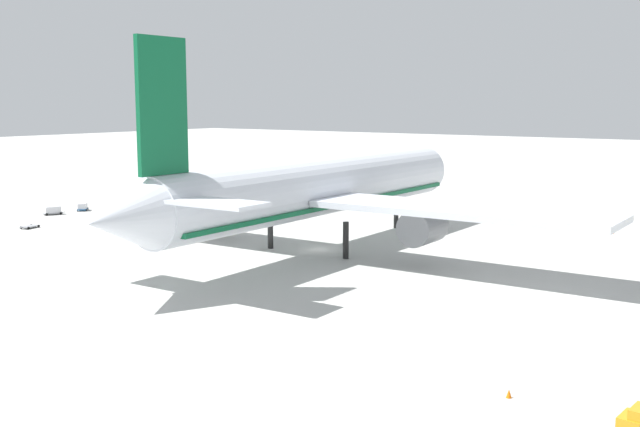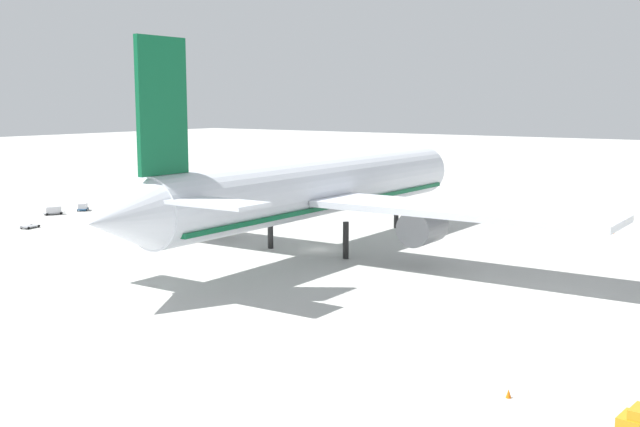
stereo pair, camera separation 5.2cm
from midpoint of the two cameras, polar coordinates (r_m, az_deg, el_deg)
The scene contains 7 objects.
ground_plane at distance 94.12m, azimuth 0.01°, elevation -2.70°, with size 600.00×600.00×0.00m, color #B2B2AD.
airliner at distance 92.02m, azimuth -0.42°, elevation 1.81°, with size 68.35×71.76×23.90m.
baggage_cart_0 at distance 117.36m, azimuth -20.74°, elevation -0.90°, with size 3.21×1.91×0.40m.
baggage_cart_1 at distance 133.16m, azimuth -17.21°, elevation 0.50°, with size 2.76×2.72×1.22m.
baggage_cart_2 at distance 129.93m, azimuth -19.24°, elevation 0.24°, with size 3.51×2.33×1.31m.
traffic_cone_0 at distance 49.77m, azimuth 13.87°, elevation -12.86°, with size 0.36×0.36×0.55m, color orange.
traffic_cone_1 at distance 112.47m, azimuth 20.96°, elevation -1.29°, with size 0.36×0.36×0.55m, color orange.
Camera 2 is at (-75.23, -53.59, 18.12)m, focal length 43.06 mm.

